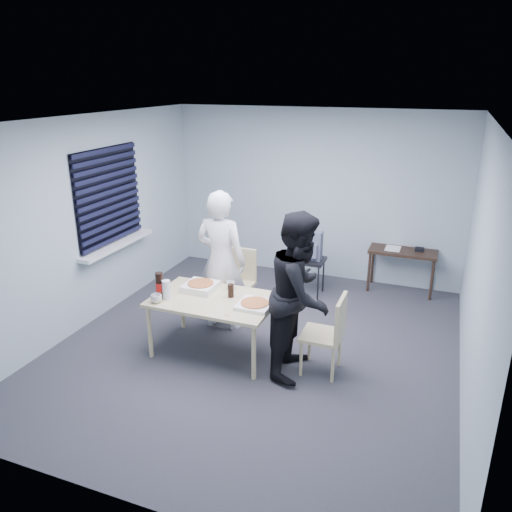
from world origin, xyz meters
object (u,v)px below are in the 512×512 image
at_px(person_black, 300,294).
at_px(side_table, 403,255).
at_px(dining_table, 214,303).
at_px(chair_right, 330,330).
at_px(chair_far, 239,277).
at_px(stool, 311,266).
at_px(backpack, 311,246).
at_px(mug_b, 231,285).
at_px(mug_a, 156,299).
at_px(soda_bottle, 160,286).
at_px(person_white, 221,261).

xyz_separation_m(person_black, side_table, (0.81, 2.56, -0.32)).
bearing_deg(dining_table, chair_right, 1.40).
xyz_separation_m(chair_far, stool, (0.73, 0.94, -0.08)).
bearing_deg(backpack, mug_b, -112.81).
distance_m(side_table, mug_a, 3.72).
height_order(chair_far, stool, chair_far).
distance_m(chair_far, chair_right, 1.77).
bearing_deg(stool, chair_right, -69.35).
xyz_separation_m(mug_a, soda_bottle, (-0.03, 0.14, 0.09)).
bearing_deg(soda_bottle, backpack, 61.29).
distance_m(chair_right, soda_bottle, 1.94).
bearing_deg(stool, mug_a, -116.43).
height_order(chair_right, mug_b, chair_right).
bearing_deg(person_white, side_table, -135.64).
distance_m(backpack, mug_b, 1.72).
relative_size(dining_table, backpack, 3.32).
distance_m(dining_table, soda_bottle, 0.64).
bearing_deg(side_table, chair_far, -141.98).
height_order(person_white, stool, person_white).
bearing_deg(person_black, person_white, 62.82).
xyz_separation_m(dining_table, mug_b, (0.07, 0.32, 0.11)).
relative_size(dining_table, side_table, 1.43).
bearing_deg(soda_bottle, dining_table, 18.03).
bearing_deg(chair_far, mug_a, -106.78).
height_order(backpack, mug_a, backpack).
bearing_deg(mug_b, mug_a, -133.58).
bearing_deg(chair_far, soda_bottle, -110.00).
xyz_separation_m(chair_far, person_white, (-0.05, -0.43, 0.37)).
relative_size(mug_b, soda_bottle, 0.34).
distance_m(person_black, soda_bottle, 1.59).
relative_size(person_white, side_table, 1.84).
xyz_separation_m(stool, mug_b, (-0.53, -1.65, 0.28)).
height_order(chair_far, mug_a, chair_far).
distance_m(chair_far, side_table, 2.48).
xyz_separation_m(chair_far, mug_b, (0.20, -0.71, 0.20)).
bearing_deg(mug_b, person_white, 131.43).
height_order(chair_far, backpack, backpack).
relative_size(chair_right, person_white, 0.50).
distance_m(side_table, stool, 1.36).
bearing_deg(mug_b, dining_table, -102.27).
height_order(side_table, backpack, backpack).
xyz_separation_m(chair_right, mug_b, (-1.26, 0.28, 0.20)).
bearing_deg(person_white, soda_bottle, 63.36).
bearing_deg(side_table, person_black, -107.58).
xyz_separation_m(dining_table, mug_a, (-0.54, -0.33, 0.11)).
bearing_deg(dining_table, chair_far, 97.39).
height_order(chair_far, chair_right, same).
relative_size(chair_far, chair_right, 1.00).
bearing_deg(side_table, mug_b, -128.02).
xyz_separation_m(mug_b, soda_bottle, (-0.64, -0.50, 0.10)).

